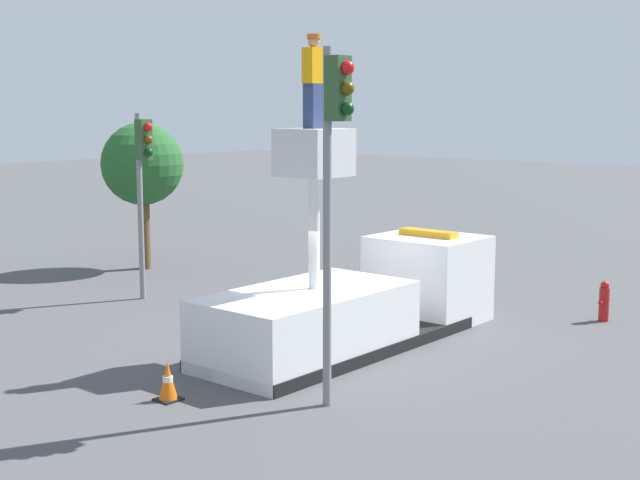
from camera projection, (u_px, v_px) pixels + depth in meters
name	position (u px, v px, depth m)	size (l,w,h in m)	color
ground_plane	(340.00, 348.00, 18.06)	(120.00, 120.00, 0.00)	#4C4C4F
bucket_truck	(356.00, 303.00, 18.33)	(7.48, 2.37, 4.44)	black
worker	(314.00, 81.00, 16.67)	(0.40, 0.26, 1.75)	navy
traffic_light_pole	(334.00, 157.00, 13.92)	(0.34, 0.57, 5.78)	gray
traffic_light_across	(143.00, 168.00, 22.15)	(0.34, 0.57, 4.70)	gray
fire_hydrant	(604.00, 301.00, 20.29)	(0.47, 0.23, 0.93)	red
traffic_cone_rear	(168.00, 382.00, 14.81)	(0.39, 0.39, 0.67)	black
tree_left_bg	(142.00, 165.00, 26.53)	(2.45, 2.45, 4.40)	brown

